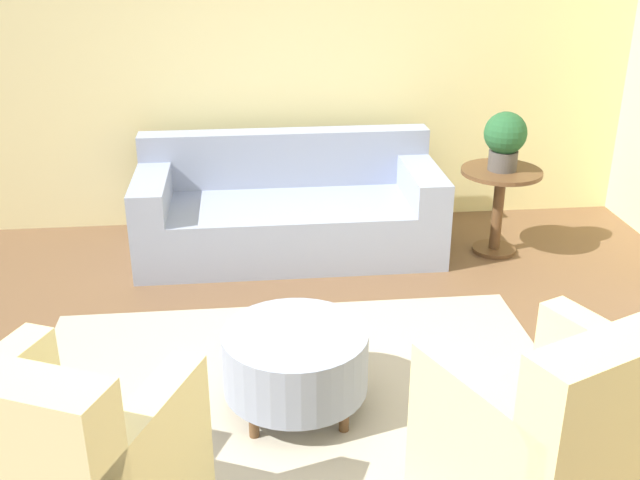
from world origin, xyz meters
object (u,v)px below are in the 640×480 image
(ottoman_table, at_px, (295,360))
(side_table, at_px, (499,196))
(armchair_right, at_px, (560,448))
(potted_plant_on_side_table, at_px, (505,138))
(couch, at_px, (289,211))

(ottoman_table, height_order, side_table, side_table)
(armchair_right, height_order, ottoman_table, armchair_right)
(potted_plant_on_side_table, bearing_deg, armchair_right, -103.46)
(potted_plant_on_side_table, bearing_deg, side_table, -135.00)
(ottoman_table, distance_m, side_table, 2.42)
(side_table, bearing_deg, potted_plant_on_side_table, 45.00)
(armchair_right, relative_size, ottoman_table, 1.48)
(armchair_right, bearing_deg, side_table, 76.54)
(side_table, bearing_deg, couch, 171.91)
(couch, xyz_separation_m, armchair_right, (0.88, -2.91, 0.09))
(couch, distance_m, ottoman_table, 2.01)
(side_table, xyz_separation_m, potted_plant_on_side_table, (0.00, 0.00, 0.43))
(armchair_right, relative_size, side_table, 1.67)
(ottoman_table, xyz_separation_m, side_table, (1.62, 1.79, 0.16))
(couch, relative_size, ottoman_table, 3.02)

